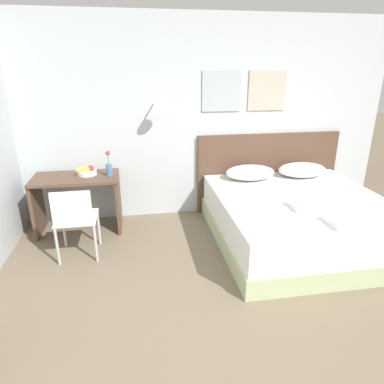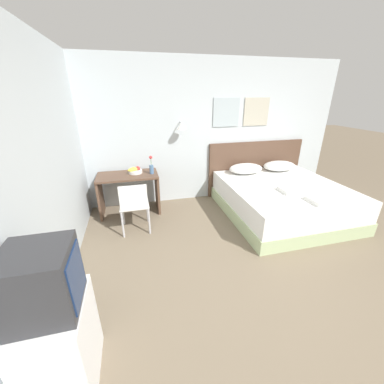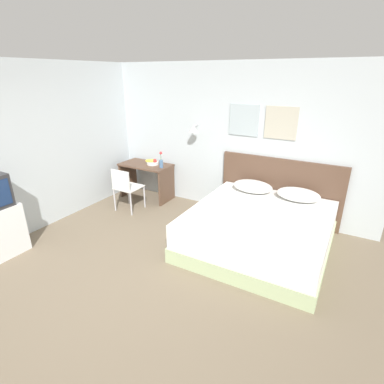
% 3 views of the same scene
% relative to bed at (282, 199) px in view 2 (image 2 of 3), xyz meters
% --- Properties ---
extents(ground_plane, '(24.00, 24.00, 0.00)m').
position_rel_bed_xyz_m(ground_plane, '(-1.07, -1.69, -0.28)').
color(ground_plane, '#756651').
extents(wall_back, '(5.39, 0.31, 2.65)m').
position_rel_bed_xyz_m(wall_back, '(-1.07, 1.11, 1.05)').
color(wall_back, silver).
rests_on(wall_back, ground_plane).
extents(bed, '(1.95, 2.05, 0.57)m').
position_rel_bed_xyz_m(bed, '(0.00, 0.00, 0.00)').
color(bed, '#B2C693').
rests_on(bed, ground_plane).
extents(headboard, '(2.07, 0.06, 1.12)m').
position_rel_bed_xyz_m(headboard, '(0.00, 1.05, 0.28)').
color(headboard, brown).
rests_on(headboard, ground_plane).
extents(pillow_left, '(0.67, 0.45, 0.18)m').
position_rel_bed_xyz_m(pillow_left, '(-0.37, 0.75, 0.38)').
color(pillow_left, white).
rests_on(pillow_left, bed).
extents(pillow_right, '(0.67, 0.45, 0.18)m').
position_rel_bed_xyz_m(pillow_right, '(0.37, 0.75, 0.38)').
color(pillow_right, white).
rests_on(pillow_right, bed).
extents(folded_towel_near_foot, '(0.29, 0.28, 0.06)m').
position_rel_bed_xyz_m(folded_towel_near_foot, '(-0.12, -0.31, 0.32)').
color(folded_towel_near_foot, white).
rests_on(folded_towel_near_foot, bed).
extents(folded_towel_mid_bed, '(0.27, 0.30, 0.06)m').
position_rel_bed_xyz_m(folded_towel_mid_bed, '(0.06, -0.76, 0.32)').
color(folded_towel_mid_bed, white).
rests_on(folded_towel_mid_bed, bed).
extents(desk, '(1.04, 0.57, 0.73)m').
position_rel_bed_xyz_m(desk, '(-2.64, 0.75, 0.22)').
color(desk, brown).
rests_on(desk, ground_plane).
extents(desk_chair, '(0.44, 0.44, 0.83)m').
position_rel_bed_xyz_m(desk_chair, '(-2.56, 0.02, 0.22)').
color(desk_chair, white).
rests_on(desk_chair, ground_plane).
extents(fruit_bowl, '(0.26, 0.24, 0.12)m').
position_rel_bed_xyz_m(fruit_bowl, '(-2.50, 0.80, 0.49)').
color(fruit_bowl, silver).
rests_on(fruit_bowl, desk).
extents(flower_vase, '(0.07, 0.07, 0.32)m').
position_rel_bed_xyz_m(flower_vase, '(-2.22, 0.70, 0.56)').
color(flower_vase, '#4C7099').
rests_on(flower_vase, desk).
extents(tv_stand, '(0.42, 0.56, 0.74)m').
position_rel_bed_xyz_m(tv_stand, '(-3.14, -1.98, 0.09)').
color(tv_stand, white).
rests_on(tv_stand, ground_plane).
extents(television, '(0.41, 0.41, 0.46)m').
position_rel_bed_xyz_m(television, '(-3.13, -1.98, 0.68)').
color(television, '#2D2D30').
rests_on(television, tv_stand).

